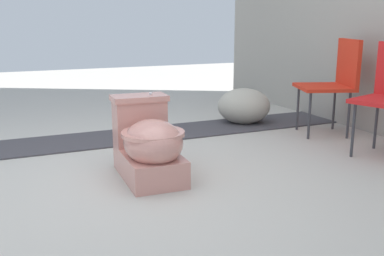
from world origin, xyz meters
TOP-DOWN VIEW (x-y plane):
  - ground_plane at (0.00, 0.00)m, footprint 14.00×14.00m
  - gravel_strip at (-1.15, 0.50)m, footprint 0.56×8.00m
  - toilet at (-0.09, 0.23)m, footprint 0.64×0.40m
  - folding_chair_left at (-0.54, 2.09)m, footprint 0.56×0.56m
  - boulder_near at (-1.21, 1.57)m, footprint 0.60×0.64m

SIDE VIEW (x-z plane):
  - ground_plane at x=0.00m, z-range 0.00..0.00m
  - gravel_strip at x=-1.15m, z-range 0.00..0.01m
  - boulder_near at x=-1.21m, z-range 0.00..0.35m
  - toilet at x=-0.09m, z-range -0.04..0.48m
  - folding_chair_left at x=-0.54m, z-range 0.09..0.93m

